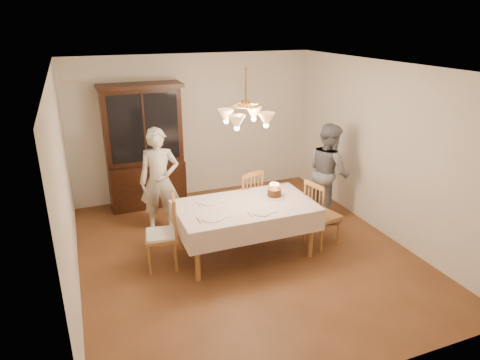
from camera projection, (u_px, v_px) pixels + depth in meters
name	position (u px, v px, depth m)	size (l,w,h in m)	color
ground	(245.00, 253.00, 6.16)	(5.00, 5.00, 0.00)	brown
room_shell	(246.00, 147.00, 5.60)	(5.00, 5.00, 5.00)	white
dining_table	(245.00, 209.00, 5.92)	(1.90, 1.10, 0.76)	#98602C
china_hutch	(145.00, 149.00, 7.42)	(1.38, 0.54, 2.16)	black
chair_far_side	(245.00, 203.00, 6.73)	(0.55, 0.53, 1.00)	#98602C
chair_left_end	(162.00, 236.00, 5.68)	(0.48, 0.50, 1.00)	#98602C
chair_right_end	(321.00, 216.00, 6.27)	(0.51, 0.52, 1.00)	#98602C
elderly_woman	(159.00, 181.00, 6.53)	(0.61, 0.40, 1.66)	beige
adult_in_grey	(328.00, 172.00, 7.02)	(0.78, 0.61, 1.61)	slate
birthday_cake	(274.00, 193.00, 6.13)	(0.30, 0.30, 0.20)	white
place_setting_near_left	(213.00, 218.00, 5.48)	(0.42, 0.27, 0.02)	white
place_setting_near_right	(262.00, 213.00, 5.63)	(0.38, 0.24, 0.02)	white
place_setting_far_left	(211.00, 202.00, 5.95)	(0.40, 0.26, 0.02)	white
chandelier	(246.00, 117.00, 5.46)	(0.62, 0.62, 0.73)	#BF8C3F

